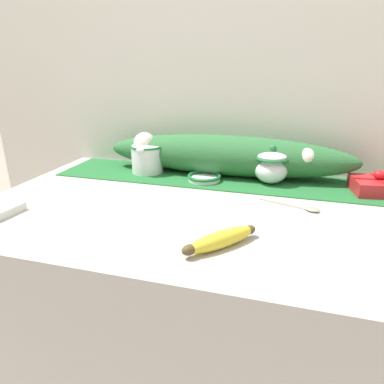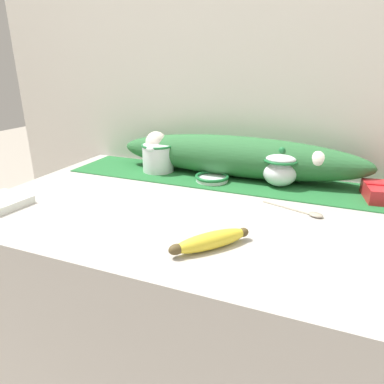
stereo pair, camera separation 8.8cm
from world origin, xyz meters
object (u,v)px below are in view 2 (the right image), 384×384
(cream_pitcher, at_px, (158,156))
(small_dish, at_px, (212,178))
(banana, at_px, (210,241))
(sugar_bowl, at_px, (280,169))
(spoon, at_px, (311,214))

(cream_pitcher, distance_m, small_dish, 0.22)
(banana, bearing_deg, sugar_bowl, 80.99)
(sugar_bowl, xyz_separation_m, banana, (-0.07, -0.45, -0.04))
(cream_pitcher, xyz_separation_m, sugar_bowl, (0.42, -0.00, 0.00))
(cream_pitcher, height_order, sugar_bowl, sugar_bowl)
(sugar_bowl, xyz_separation_m, small_dish, (-0.21, -0.04, -0.04))
(cream_pitcher, relative_size, banana, 0.85)
(sugar_bowl, bearing_deg, small_dish, -170.07)
(small_dish, bearing_deg, spoon, -26.51)
(small_dish, height_order, banana, banana)
(sugar_bowl, bearing_deg, cream_pitcher, 179.87)
(small_dish, distance_m, spoon, 0.36)
(spoon, bearing_deg, small_dish, 172.83)
(sugar_bowl, distance_m, banana, 0.46)
(sugar_bowl, distance_m, spoon, 0.23)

